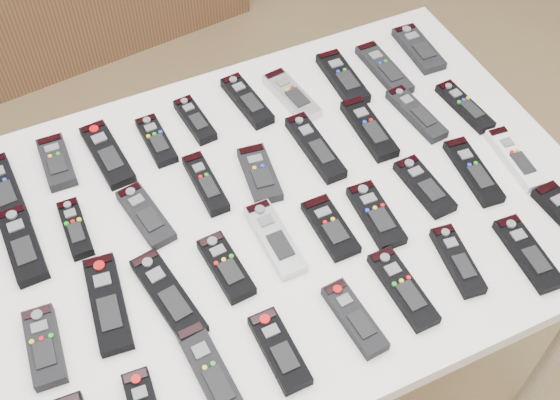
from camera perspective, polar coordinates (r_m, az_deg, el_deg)
name	(u,v)px	position (r m, az deg, el deg)	size (l,w,h in m)	color
ground	(304,392)	(2.07, 1.95, -15.34)	(4.00, 4.00, 0.00)	olive
table	(280,223)	(1.47, 0.00, -1.88)	(1.25, 0.88, 0.78)	white
remote_0	(4,189)	(1.55, -21.51, 0.83)	(0.06, 0.18, 0.02)	black
remote_1	(57,162)	(1.56, -17.70, 2.94)	(0.06, 0.14, 0.02)	black
remote_2	(107,154)	(1.55, -13.86, 3.63)	(0.06, 0.19, 0.02)	black
remote_3	(156,140)	(1.56, -10.01, 4.79)	(0.05, 0.15, 0.02)	black
remote_4	(195,120)	(1.59, -6.93, 6.48)	(0.04, 0.14, 0.02)	black
remote_5	(247,101)	(1.62, -2.71, 8.06)	(0.05, 0.17, 0.02)	black
remote_6	(292,96)	(1.63, 0.96, 8.47)	(0.05, 0.17, 0.02)	#B7B7BC
remote_7	(343,78)	(1.68, 5.11, 9.85)	(0.06, 0.18, 0.02)	black
remote_8	(384,69)	(1.72, 8.45, 10.49)	(0.05, 0.19, 0.02)	black
remote_9	(419,49)	(1.79, 11.19, 11.98)	(0.06, 0.17, 0.02)	black
remote_10	(23,245)	(1.44, -20.20, -3.45)	(0.06, 0.18, 0.02)	black
remote_11	(75,229)	(1.44, -16.30, -2.24)	(0.04, 0.14, 0.02)	black
remote_12	(146,215)	(1.42, -10.86, -1.24)	(0.05, 0.16, 0.02)	black
remote_13	(206,183)	(1.46, -6.07, 1.34)	(0.04, 0.16, 0.02)	black
remote_14	(260,174)	(1.47, -1.67, 2.12)	(0.06, 0.15, 0.02)	black
remote_15	(315,147)	(1.52, 2.87, 4.30)	(0.05, 0.20, 0.02)	black
remote_16	(369,129)	(1.57, 7.24, 5.77)	(0.05, 0.18, 0.02)	black
remote_17	(416,114)	(1.62, 11.01, 6.90)	(0.05, 0.17, 0.02)	black
remote_18	(465,106)	(1.66, 14.78, 7.36)	(0.04, 0.16, 0.02)	black
remote_19	(44,347)	(1.31, -18.60, -11.22)	(0.05, 0.15, 0.02)	black
remote_20	(108,303)	(1.32, -13.82, -8.15)	(0.06, 0.20, 0.02)	black
remote_21	(168,295)	(1.31, -9.08, -7.65)	(0.06, 0.20, 0.02)	black
remote_22	(226,267)	(1.33, -4.41, -5.46)	(0.05, 0.15, 0.02)	black
remote_23	(275,239)	(1.37, -0.43, -3.15)	(0.05, 0.18, 0.02)	#B7B7BC
remote_24	(330,227)	(1.39, 4.11, -2.24)	(0.06, 0.15, 0.02)	black
remote_25	(376,215)	(1.41, 7.80, -1.23)	(0.06, 0.16, 0.02)	black
remote_26	(424,186)	(1.48, 11.65, 1.10)	(0.05, 0.16, 0.02)	black
remote_27	(473,171)	(1.53, 15.43, 2.27)	(0.05, 0.18, 0.02)	black
remote_28	(515,158)	(1.58, 18.58, 3.22)	(0.05, 0.17, 0.02)	silver
remote_31	(212,374)	(1.23, -5.55, -13.88)	(0.05, 0.20, 0.02)	black
remote_32	(279,350)	(1.24, -0.05, -12.11)	(0.05, 0.15, 0.02)	black
remote_33	(354,318)	(1.28, 6.07, -9.52)	(0.05, 0.16, 0.02)	black
remote_34	(403,288)	(1.32, 9.96, -7.09)	(0.05, 0.17, 0.02)	black
remote_35	(457,261)	(1.38, 14.23, -4.80)	(0.05, 0.15, 0.02)	black
remote_36	(528,253)	(1.43, 19.49, -4.11)	(0.05, 0.17, 0.02)	black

